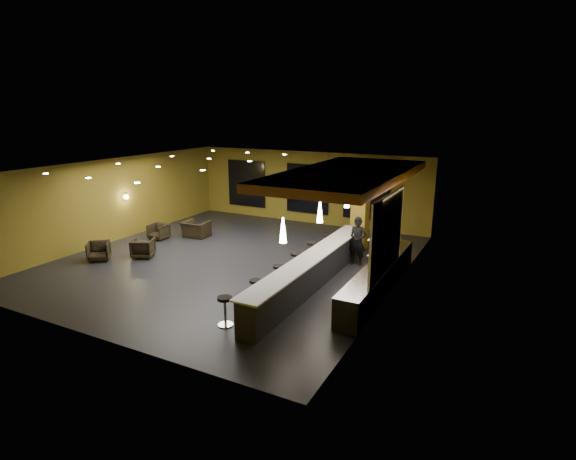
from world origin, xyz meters
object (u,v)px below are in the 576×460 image
at_px(armchair_d, 196,229).
at_px(bar_stool_5, 327,242).
at_px(pendant_0, 283,230).
at_px(column, 360,206).
at_px(bar_stool_3, 296,261).
at_px(armchair_b, 143,248).
at_px(bar_stool_1, 256,288).
at_px(bar_stool_2, 279,274).
at_px(prep_counter, 378,279).
at_px(armchair_c, 159,232).
at_px(bar_stool_4, 312,250).
at_px(staff_c, 386,245).
at_px(staff_b, 387,244).
at_px(armchair_a, 99,251).
at_px(pendant_1, 320,212).
at_px(staff_a, 357,241).
at_px(bar_counter, 313,272).
at_px(pendant_2, 347,198).
at_px(bar_stool_0, 225,307).

distance_m(armchair_d, bar_stool_5, 6.09).
relative_size(pendant_0, armchair_d, 0.65).
height_order(column, bar_stool_3, column).
height_order(armchair_b, bar_stool_1, same).
height_order(bar_stool_2, bar_stool_3, bar_stool_3).
height_order(bar_stool_2, bar_stool_5, bar_stool_2).
distance_m(prep_counter, bar_stool_2, 3.08).
xyz_separation_m(armchair_c, bar_stool_3, (7.26, -1.20, 0.17)).
bearing_deg(bar_stool_4, prep_counter, -26.86).
relative_size(staff_c, bar_stool_3, 2.15).
xyz_separation_m(staff_b, bar_stool_1, (-2.44, -5.13, -0.30)).
height_order(bar_stool_1, bar_stool_4, bar_stool_4).
relative_size(armchair_a, bar_stool_3, 0.97).
height_order(staff_b, bar_stool_1, staff_b).
relative_size(pendant_1, staff_a, 0.39).
distance_m(bar_counter, bar_stool_3, 1.09).
bearing_deg(prep_counter, bar_stool_5, 135.90).
bearing_deg(bar_stool_3, staff_a, 53.31).
relative_size(armchair_b, bar_stool_4, 0.97).
bearing_deg(bar_stool_3, pendant_2, 69.36).
height_order(armchair_b, bar_stool_4, bar_stool_4).
distance_m(bar_counter, pendant_1, 1.92).
xyz_separation_m(bar_counter, armchair_a, (-8.16, -1.32, -0.15)).
height_order(column, bar_stool_4, column).
xyz_separation_m(bar_stool_2, bar_stool_3, (-0.04, 1.30, 0.02)).
distance_m(bar_counter, staff_a, 2.71).
bearing_deg(armchair_c, bar_stool_0, -38.74).
bearing_deg(staff_c, armchair_a, -156.86).
bearing_deg(column, bar_stool_0, -96.56).
height_order(prep_counter, bar_stool_5, prep_counter).
distance_m(pendant_0, bar_stool_3, 3.34).
bearing_deg(staff_b, prep_counter, -61.41).
height_order(prep_counter, armchair_a, prep_counter).
distance_m(prep_counter, bar_stool_0, 4.95).
relative_size(pendant_0, pendant_1, 1.00).
relative_size(armchair_d, bar_stool_2, 1.40).
bearing_deg(column, armchair_d, -165.96).
distance_m(bar_stool_0, bar_stool_1, 1.56).
bearing_deg(bar_counter, armchair_b, -177.61).
bearing_deg(armchair_c, staff_a, 2.78).
distance_m(staff_b, bar_stool_5, 2.36).
bearing_deg(pendant_1, armchair_b, -173.51).
bearing_deg(pendant_1, staff_a, 74.52).
distance_m(armchair_a, bar_stool_5, 8.63).
relative_size(column, staff_a, 1.97).
height_order(prep_counter, armchair_c, prep_counter).
bearing_deg(prep_counter, pendant_0, -128.66).
xyz_separation_m(staff_a, armchair_c, (-8.73, -0.78, -0.55)).
xyz_separation_m(staff_b, staff_c, (0.10, -0.44, 0.10)).
xyz_separation_m(column, staff_c, (1.60, -1.84, -0.89)).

